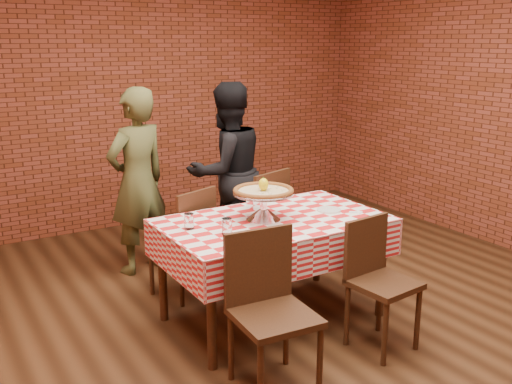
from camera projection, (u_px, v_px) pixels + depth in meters
ground at (296, 333)px, 4.06m from camera, size 6.00×6.00×0.00m
back_wall at (136, 92)px, 6.17m from camera, size 5.50×0.00×5.50m
table at (273, 270)px, 4.19m from camera, size 1.55×0.93×0.75m
tablecloth at (273, 237)px, 4.13m from camera, size 1.59×0.97×0.27m
pizza_stand at (263, 206)px, 4.07m from camera, size 0.57×0.57×0.19m
pizza at (263, 191)px, 4.05m from camera, size 0.55×0.55×0.03m
lemon at (263, 184)px, 4.03m from camera, size 0.09×0.09×0.09m
water_glass_left at (227, 226)px, 3.77m from camera, size 0.07×0.07×0.11m
water_glass_right at (189, 221)px, 3.87m from camera, size 0.07×0.07×0.11m
side_plate at (329, 210)px, 4.29m from camera, size 0.18×0.18×0.01m
sweetener_packet_a at (359, 212)px, 4.25m from camera, size 0.06×0.05×0.00m
sweetener_packet_b at (353, 212)px, 4.25m from camera, size 0.06×0.06×0.00m
condiment_caddy at (254, 200)px, 4.35m from camera, size 0.11×0.09×0.12m
chair_near_left at (275, 316)px, 3.31m from camera, size 0.47×0.47×0.92m
chair_near_right at (384, 287)px, 3.77m from camera, size 0.42×0.42×0.86m
chair_far_left at (181, 241)px, 4.58m from camera, size 0.52×0.52×0.88m
chair_far_right at (254, 221)px, 5.03m from camera, size 0.56×0.56×0.93m
diner_olive at (138, 181)px, 4.98m from camera, size 0.68×0.54×1.61m
diner_black at (227, 172)px, 5.31m from camera, size 0.84×0.67×1.63m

